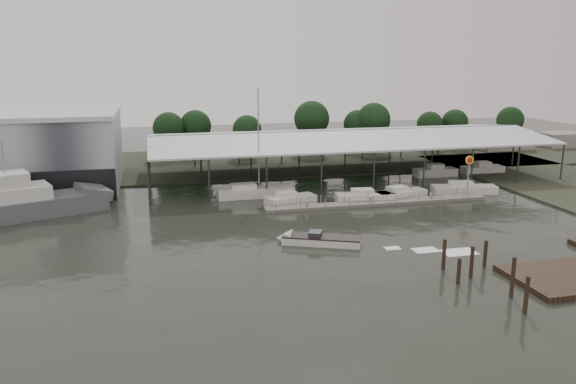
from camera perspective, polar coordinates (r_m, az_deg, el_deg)
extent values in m
plane|color=#252A22|center=(55.53, -1.30, -4.75)|extent=(200.00, 200.00, 0.00)
cube|color=#333729|center=(95.80, -6.68, 2.94)|extent=(140.00, 30.00, 0.30)
cube|color=#AAB0B5|center=(84.20, -25.01, 3.73)|extent=(24.00, 20.00, 10.00)
cube|color=black|center=(75.06, -26.22, 0.23)|extent=(24.00, 0.30, 4.00)
cube|color=white|center=(83.61, -25.36, 7.24)|extent=(24.50, 20.50, 0.60)
cube|color=#2E3234|center=(85.08, 5.89, 6.19)|extent=(58.00, 0.40, 0.30)
cylinder|color=#2E3234|center=(69.62, -13.97, 0.93)|extent=(0.24, 0.24, 5.50)
cylinder|color=#2E3234|center=(90.09, 26.09, 2.72)|extent=(0.24, 0.24, 5.50)
cylinder|color=#2E3234|center=(92.24, -13.96, 3.91)|extent=(0.24, 0.24, 5.50)
cylinder|color=#2E3234|center=(108.52, 18.43, 4.98)|extent=(0.24, 0.24, 5.50)
cube|color=slate|center=(69.06, 9.14, -1.12)|extent=(28.00, 2.00, 0.40)
cylinder|color=gray|center=(64.25, -1.30, -1.49)|extent=(0.10, 0.10, 1.20)
cylinder|color=gray|center=(75.57, 18.03, 0.11)|extent=(0.10, 0.10, 1.20)
cube|color=gray|center=(68.57, 8.39, -0.76)|extent=(0.30, 0.30, 0.70)
cylinder|color=gray|center=(73.95, 17.83, 1.19)|extent=(0.16, 0.16, 5.00)
cylinder|color=yellow|center=(73.49, 17.97, 3.10)|extent=(1.10, 0.12, 1.10)
cylinder|color=red|center=(73.43, 17.99, 3.09)|extent=(0.70, 0.05, 0.70)
cube|color=gray|center=(118.08, 20.73, 5.06)|extent=(10.00, 8.00, 4.00)
cube|color=gray|center=(125.12, 25.92, 4.77)|extent=(8.00, 6.00, 3.00)
cube|color=#575C60|center=(69.27, -25.56, -1.64)|extent=(18.96, 11.46, 2.40)
cube|color=#575C60|center=(70.72, -19.21, 0.05)|extent=(5.02, 5.76, 1.86)
cube|color=silver|center=(68.71, -26.61, -0.32)|extent=(9.58, 7.06, 1.80)
cube|color=silver|center=(68.37, -26.76, 1.07)|extent=(5.42, 4.94, 1.61)
cylinder|color=gray|center=(67.96, -26.97, 3.04)|extent=(0.18, 0.18, 3.50)
cube|color=silver|center=(72.24, -3.32, -0.08)|extent=(9.94, 2.96, 1.40)
cube|color=silver|center=(71.73, -4.56, 0.54)|extent=(3.22, 1.91, 0.80)
cylinder|color=gray|center=(71.06, -3.01, 5.39)|extent=(0.16, 0.16, 12.81)
cylinder|color=gray|center=(71.68, -4.34, 0.94)|extent=(3.50, 0.25, 0.12)
cube|color=silver|center=(53.85, 3.41, -4.96)|extent=(7.57, 4.85, 0.90)
cone|color=silver|center=(54.39, -0.39, -4.75)|extent=(2.28, 2.48, 2.00)
cube|color=black|center=(53.73, 3.42, -4.56)|extent=(7.60, 4.91, 0.12)
cube|color=#2E3234|center=(53.72, 2.79, -4.27)|extent=(1.67, 1.77, 0.50)
cube|color=white|center=(53.61, 10.57, -5.63)|extent=(2.30, 1.50, 0.04)
cube|color=white|center=(53.72, 13.78, -5.75)|extent=(3.10, 2.00, 0.04)
cube|color=white|center=(54.00, 16.98, -5.86)|extent=(3.90, 2.50, 0.04)
cube|color=silver|center=(68.31, 0.27, -0.84)|extent=(6.54, 3.49, 1.10)
cube|color=silver|center=(68.00, -0.14, -0.22)|extent=(2.47, 2.04, 0.70)
cube|color=silver|center=(70.31, 7.92, -0.56)|extent=(7.71, 3.04, 1.10)
cube|color=silver|center=(69.95, 7.56, 0.05)|extent=(2.79, 1.89, 0.70)
cube|color=silver|center=(72.47, 11.34, -0.28)|extent=(7.25, 3.67, 1.10)
cube|color=silver|center=(72.08, 11.01, 0.31)|extent=(2.72, 2.10, 0.70)
cube|color=silver|center=(77.49, 17.43, 0.24)|extent=(8.65, 3.93, 1.10)
cube|color=silver|center=(77.06, 17.15, 0.80)|extent=(3.21, 2.19, 0.70)
cylinder|color=#322219|center=(47.99, 18.14, -7.12)|extent=(0.32, 0.32, 3.22)
cylinder|color=#322219|center=(45.25, 21.84, -8.37)|extent=(0.32, 0.32, 3.67)
cylinder|color=#322219|center=(46.56, 16.94, -8.03)|extent=(0.32, 0.32, 2.66)
cylinder|color=#322219|center=(49.21, 15.54, -6.43)|extent=(0.32, 0.32, 3.20)
cylinder|color=#322219|center=(50.84, 19.38, -6.24)|extent=(0.32, 0.32, 2.92)
cylinder|color=#322219|center=(42.92, 23.03, -9.95)|extent=(0.32, 0.32, 3.29)
cylinder|color=black|center=(101.49, -11.93, 4.40)|extent=(0.50, 0.50, 3.95)
sphere|color=#193A17|center=(101.01, -12.03, 6.39)|extent=(5.53, 5.53, 5.53)
cylinder|color=black|center=(102.85, -9.30, 4.65)|extent=(0.50, 0.50, 4.02)
sphere|color=#193A17|center=(102.38, -9.38, 6.65)|extent=(5.63, 5.63, 5.63)
cylinder|color=black|center=(100.30, -4.15, 4.47)|extent=(0.50, 0.50, 3.66)
sphere|color=#193A17|center=(99.84, -4.19, 6.34)|extent=(5.13, 5.13, 5.13)
cylinder|color=black|center=(105.04, 2.40, 5.17)|extent=(0.50, 0.50, 4.68)
sphere|color=#193A17|center=(104.53, 2.42, 7.46)|extent=(6.55, 6.55, 6.55)
cylinder|color=black|center=(107.80, 7.03, 5.06)|extent=(0.50, 0.50, 3.81)
sphere|color=#193A17|center=(107.37, 7.08, 6.87)|extent=(5.33, 5.33, 5.33)
cylinder|color=black|center=(107.01, 8.61, 5.13)|extent=(0.50, 0.50, 4.48)
sphere|color=#193A17|center=(106.52, 8.69, 7.28)|extent=(6.28, 6.28, 6.28)
cylinder|color=black|center=(113.12, 14.11, 5.08)|extent=(0.50, 0.50, 3.55)
sphere|color=#193A17|center=(112.73, 14.21, 6.69)|extent=(4.97, 4.97, 4.97)
cylinder|color=black|center=(116.04, 16.48, 5.17)|extent=(0.50, 0.50, 3.68)
sphere|color=#193A17|center=(115.65, 16.58, 6.79)|extent=(5.16, 5.16, 5.16)
cylinder|color=black|center=(122.30, 21.50, 5.21)|extent=(0.50, 0.50, 3.82)
sphere|color=#193A17|center=(121.92, 21.64, 6.81)|extent=(5.35, 5.35, 5.35)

